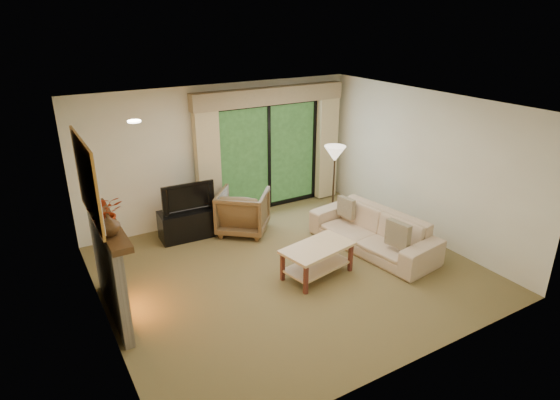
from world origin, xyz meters
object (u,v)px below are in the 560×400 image
armchair (243,211)px  coffee_table (317,261)px  sofa (373,231)px  media_console (189,224)px

armchair → coffee_table: size_ratio=0.80×
armchair → coffee_table: armchair is taller
sofa → coffee_table: size_ratio=2.04×
media_console → sofa: sofa is taller
media_console → sofa: bearing=-36.0°
sofa → coffee_table: bearing=-87.8°
sofa → media_console: bearing=-137.0°
media_console → armchair: armchair is taller
media_console → sofa: 3.26m
armchair → coffee_table: bearing=137.8°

